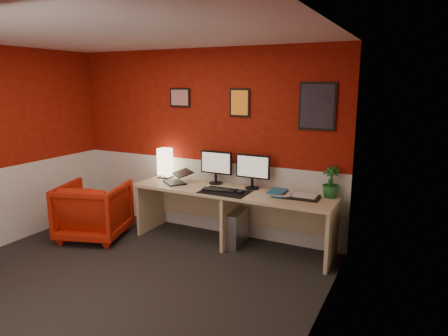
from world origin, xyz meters
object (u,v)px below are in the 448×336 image
(armchair, at_px, (94,210))
(desk, at_px, (232,218))
(monitor_right, at_px, (253,166))
(pc_tower, at_px, (235,228))
(zen_tray, at_px, (304,197))
(potted_plant, at_px, (331,182))
(shoji_lamp, at_px, (165,164))
(monitor_left, at_px, (216,162))
(laptop, at_px, (175,175))

(armchair, bearing_deg, desk, -179.29)
(monitor_right, distance_m, pc_tower, 0.83)
(zen_tray, height_order, potted_plant, potted_plant)
(zen_tray, relative_size, armchair, 0.42)
(shoji_lamp, bearing_deg, monitor_left, 1.25)
(monitor_left, bearing_deg, desk, -31.33)
(potted_plant, bearing_deg, armchair, -164.23)
(potted_plant, bearing_deg, pc_tower, -169.58)
(monitor_right, bearing_deg, armchair, -158.39)
(monitor_left, xyz_separation_m, monitor_right, (0.54, -0.03, 0.00))
(shoji_lamp, bearing_deg, monitor_right, -0.36)
(shoji_lamp, xyz_separation_m, monitor_left, (0.80, 0.02, 0.09))
(pc_tower, bearing_deg, monitor_left, 151.33)
(zen_tray, distance_m, pc_tower, 1.01)
(desk, distance_m, armchair, 1.85)
(potted_plant, bearing_deg, shoji_lamp, -178.93)
(monitor_left, bearing_deg, shoji_lamp, -178.75)
(desk, height_order, monitor_right, monitor_right)
(potted_plant, bearing_deg, desk, -169.10)
(potted_plant, distance_m, pc_tower, 1.34)
(potted_plant, bearing_deg, laptop, -172.89)
(monitor_right, height_order, armchair, monitor_right)
(armchair, bearing_deg, zen_tray, 175.39)
(monitor_left, height_order, zen_tray, monitor_left)
(zen_tray, distance_m, armchair, 2.76)
(desk, relative_size, monitor_right, 4.48)
(desk, height_order, armchair, armchair)
(laptop, distance_m, pc_tower, 1.08)
(shoji_lamp, xyz_separation_m, laptop, (0.29, -0.21, -0.09))
(monitor_right, xyz_separation_m, armchair, (-1.96, -0.78, -0.64))
(shoji_lamp, xyz_separation_m, potted_plant, (2.31, 0.04, -0.02))
(monitor_left, distance_m, monitor_right, 0.54)
(laptop, bearing_deg, monitor_right, 49.65)
(potted_plant, height_order, armchair, potted_plant)
(laptop, bearing_deg, potted_plant, 45.91)
(monitor_right, distance_m, armchair, 2.20)
(potted_plant, bearing_deg, zen_tray, -145.42)
(monitor_right, distance_m, potted_plant, 0.98)
(laptop, height_order, armchair, laptop)
(laptop, relative_size, potted_plant, 0.90)
(shoji_lamp, distance_m, monitor_right, 1.34)
(shoji_lamp, height_order, monitor_left, monitor_left)
(monitor_left, xyz_separation_m, zen_tray, (1.24, -0.16, -0.28))
(desk, height_order, monitor_left, monitor_left)
(monitor_left, bearing_deg, zen_tray, -7.23)
(armchair, bearing_deg, monitor_right, -176.60)
(monitor_left, distance_m, zen_tray, 1.28)
(monitor_left, bearing_deg, laptop, -156.00)
(shoji_lamp, xyz_separation_m, monitor_right, (1.34, -0.01, 0.09))
(desk, distance_m, laptop, 0.96)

